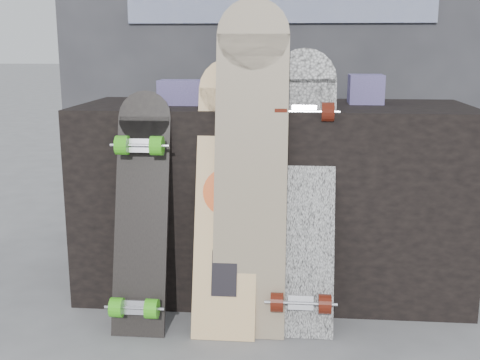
# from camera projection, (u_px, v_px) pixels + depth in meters

# --- Properties ---
(ground) EXTENTS (60.00, 60.00, 0.00)m
(ground) POSITION_uv_depth(u_px,v_px,m) (266.00, 340.00, 2.17)
(ground) COLOR slate
(ground) RESTS_ON ground
(vendor_table) EXTENTS (1.60, 0.60, 0.80)m
(vendor_table) POSITION_uv_depth(u_px,v_px,m) (272.00, 198.00, 2.57)
(vendor_table) COLOR black
(vendor_table) RESTS_ON ground
(booth) EXTENTS (2.40, 0.22, 2.20)m
(booth) POSITION_uv_depth(u_px,v_px,m) (280.00, 33.00, 3.24)
(booth) COLOR #313035
(booth) RESTS_ON ground
(merch_box_purple) EXTENTS (0.18, 0.12, 0.10)m
(merch_box_purple) POSITION_uv_depth(u_px,v_px,m) (181.00, 92.00, 2.47)
(merch_box_purple) COLOR navy
(merch_box_purple) RESTS_ON vendor_table
(merch_box_small) EXTENTS (0.14, 0.14, 0.12)m
(merch_box_small) POSITION_uv_depth(u_px,v_px,m) (366.00, 89.00, 2.51)
(merch_box_small) COLOR navy
(merch_box_small) RESTS_ON vendor_table
(merch_box_flat) EXTENTS (0.22, 0.10, 0.06)m
(merch_box_flat) POSITION_uv_depth(u_px,v_px,m) (255.00, 95.00, 2.60)
(merch_box_flat) COLOR #D1B78C
(merch_box_flat) RESTS_ON vendor_table
(longboard_geisha) EXTENTS (0.23, 0.33, 1.00)m
(longboard_geisha) POSITION_uv_depth(u_px,v_px,m) (227.00, 188.00, 2.21)
(longboard_geisha) COLOR beige
(longboard_geisha) RESTS_ON ground
(longboard_celtic) EXTENTS (0.26, 0.27, 1.21)m
(longboard_celtic) POSITION_uv_depth(u_px,v_px,m) (251.00, 157.00, 2.17)
(longboard_celtic) COLOR beige
(longboard_celtic) RESTS_ON ground
(longboard_cascadia) EXTENTS (0.24, 0.38, 1.03)m
(longboard_cascadia) POSITION_uv_depth(u_px,v_px,m) (303.00, 186.00, 2.21)
(longboard_cascadia) COLOR silver
(longboard_cascadia) RESTS_ON ground
(skateboard_dark) EXTENTS (0.20, 0.32, 0.88)m
(skateboard_dark) POSITION_uv_depth(u_px,v_px,m) (141.00, 210.00, 2.20)
(skateboard_dark) COLOR black
(skateboard_dark) RESTS_ON ground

